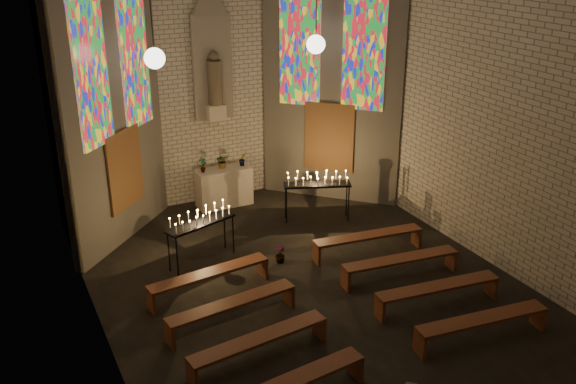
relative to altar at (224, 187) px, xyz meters
The scene contains 17 objects.
floor 5.47m from the altar, 90.00° to the right, with size 12.00×12.00×0.00m, color black.
room 3.83m from the altar, 90.00° to the right, with size 8.22×12.43×7.00m.
altar is the anchor object (origin of this frame).
flower_vase_left 0.89m from the altar, behind, with size 0.21×0.14×0.40m, color #4C723F.
flower_vase_center 0.69m from the altar, 81.23° to the left, with size 0.34×0.29×0.37m, color #4C723F.
flower_vase_right 0.87m from the altar, ahead, with size 0.20×0.16×0.36m, color #4C723F.
aisle_flower_pot 3.46m from the altar, 90.90° to the right, with size 0.21×0.21×0.38m, color #4C723F.
votive_stand_left 3.13m from the altar, 119.94° to the right, with size 1.63×0.85×1.17m.
votive_stand_right 2.59m from the altar, 47.72° to the right, with size 1.65×0.96×1.19m.
pew_left_0 4.38m from the altar, 115.00° to the right, with size 2.53×0.63×0.48m.
pew_right_0 4.38m from the altar, 65.00° to the right, with size 2.53×0.63×0.48m.
pew_left_1 5.49m from the altar, 109.69° to the right, with size 2.53×0.63×0.48m.
pew_right_1 5.49m from the altar, 70.31° to the right, with size 2.53×0.63×0.48m.
pew_left_2 6.63m from the altar, 106.20° to the right, with size 2.53×0.63×0.48m.
pew_right_2 6.63m from the altar, 73.80° to the right, with size 2.53×0.63×0.48m.
pew_left_3 7.79m from the altar, 103.73° to the right, with size 2.53×0.63×0.48m.
pew_right_3 7.79m from the altar, 76.27° to the right, with size 2.53×0.63×0.48m.
Camera 1 is at (-5.35, -9.02, 6.72)m, focal length 40.00 mm.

